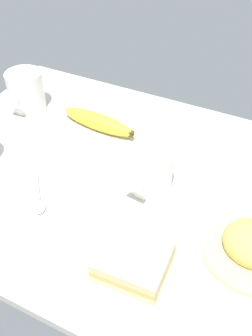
{
  "coord_description": "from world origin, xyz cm",
  "views": [
    {
      "loc": [
        -24.72,
        50.2,
        56.67
      ],
      "look_at": [
        0.0,
        0.0,
        5.0
      ],
      "focal_mm": 40.58,
      "sensor_mm": 36.0,
      "label": 1
    }
  ],
  "objects_px": {
    "coffee_mug_spare": "(150,169)",
    "banana": "(98,122)",
    "paper_napkin": "(223,154)",
    "coffee_mug_black": "(26,90)",
    "sandwich_main": "(133,261)",
    "spoon": "(38,197)"
  },
  "relations": [
    {
      "from": "sandwich_main",
      "to": "spoon",
      "type": "relative_size",
      "value": 1.05
    },
    {
      "from": "sandwich_main",
      "to": "spoon",
      "type": "xyz_separation_m",
      "value": [
        0.23,
        -0.06,
        -0.02
      ]
    },
    {
      "from": "coffee_mug_spare",
      "to": "banana",
      "type": "relative_size",
      "value": 0.58
    },
    {
      "from": "spoon",
      "to": "paper_napkin",
      "type": "relative_size",
      "value": 0.83
    },
    {
      "from": "coffee_mug_spare",
      "to": "sandwich_main",
      "type": "distance_m",
      "value": 0.2
    },
    {
      "from": "spoon",
      "to": "banana",
      "type": "bearing_deg",
      "value": -88.31
    },
    {
      "from": "spoon",
      "to": "paper_napkin",
      "type": "xyz_separation_m",
      "value": [
        -0.29,
        -0.29,
        -0.0
      ]
    },
    {
      "from": "coffee_mug_spare",
      "to": "sandwich_main",
      "type": "height_order",
      "value": "coffee_mug_spare"
    },
    {
      "from": "coffee_mug_black",
      "to": "paper_napkin",
      "type": "xyz_separation_m",
      "value": [
        -0.5,
        -0.03,
        -0.05
      ]
    },
    {
      "from": "coffee_mug_spare",
      "to": "coffee_mug_black",
      "type": "bearing_deg",
      "value": -17.68
    },
    {
      "from": "coffee_mug_spare",
      "to": "spoon",
      "type": "bearing_deg",
      "value": 36.15
    },
    {
      "from": "coffee_mug_black",
      "to": "paper_napkin",
      "type": "relative_size",
      "value": 0.85
    },
    {
      "from": "sandwich_main",
      "to": "banana",
      "type": "bearing_deg",
      "value": -52.25
    },
    {
      "from": "coffee_mug_spare",
      "to": "banana",
      "type": "height_order",
      "value": "coffee_mug_spare"
    },
    {
      "from": "sandwich_main",
      "to": "spoon",
      "type": "distance_m",
      "value": 0.24
    },
    {
      "from": "banana",
      "to": "sandwich_main",
      "type": "bearing_deg",
      "value": 127.75
    },
    {
      "from": "coffee_mug_black",
      "to": "sandwich_main",
      "type": "distance_m",
      "value": 0.55
    },
    {
      "from": "sandwich_main",
      "to": "banana",
      "type": "relative_size",
      "value": 0.59
    },
    {
      "from": "coffee_mug_spare",
      "to": "paper_napkin",
      "type": "height_order",
      "value": "coffee_mug_spare"
    },
    {
      "from": "banana",
      "to": "paper_napkin",
      "type": "distance_m",
      "value": 0.3
    },
    {
      "from": "sandwich_main",
      "to": "coffee_mug_black",
      "type": "bearing_deg",
      "value": -35.14
    },
    {
      "from": "coffee_mug_spare",
      "to": "paper_napkin",
      "type": "distance_m",
      "value": 0.2
    }
  ]
}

